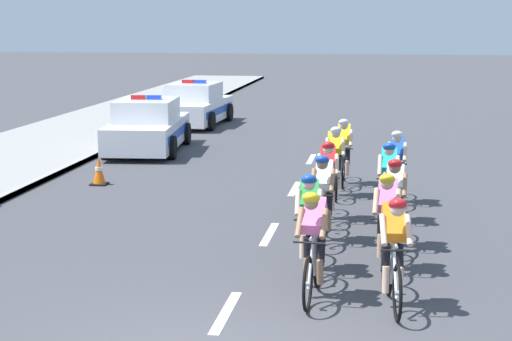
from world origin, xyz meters
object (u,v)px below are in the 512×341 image
at_px(cyclist_lead, 313,242).
at_px(cyclist_tenth, 397,165).
at_px(cyclist_eleventh, 344,150).
at_px(police_car_nearest, 148,127).
at_px(cyclist_second, 394,250).
at_px(cyclist_seventh, 328,179).
at_px(cyclist_fifth, 323,196).
at_px(traffic_cone_mid, 99,171).
at_px(cyclist_eighth, 388,180).
at_px(cyclist_sixth, 394,201).
at_px(cyclist_ninth, 335,160).
at_px(cyclist_third, 309,220).
at_px(cyclist_fourth, 387,220).
at_px(police_car_second, 195,106).

height_order(cyclist_lead, cyclist_tenth, same).
bearing_deg(cyclist_eleventh, police_car_nearest, 145.15).
height_order(cyclist_second, cyclist_seventh, same).
relative_size(cyclist_fifth, traffic_cone_mid, 2.69).
bearing_deg(cyclist_eighth, cyclist_tenth, 84.23).
bearing_deg(cyclist_sixth, cyclist_second, -90.43).
bearing_deg(cyclist_ninth, cyclist_eleventh, 85.10).
height_order(cyclist_third, cyclist_eighth, same).
relative_size(cyclist_fourth, traffic_cone_mid, 2.69).
bearing_deg(cyclist_ninth, cyclist_lead, -88.80).
distance_m(cyclist_lead, cyclist_ninth, 6.61).
distance_m(cyclist_sixth, police_car_second, 16.59).
bearing_deg(traffic_cone_mid, cyclist_second, -48.06).
distance_m(cyclist_tenth, cyclist_eleventh, 2.14).
xyz_separation_m(cyclist_lead, cyclist_sixth, (1.08, 2.75, 0.00)).
bearing_deg(cyclist_ninth, police_car_second, 116.44).
bearing_deg(cyclist_eleventh, cyclist_second, -82.47).
distance_m(cyclist_eighth, police_car_nearest, 10.00).
bearing_deg(cyclist_third, cyclist_eleventh, 88.70).
bearing_deg(cyclist_eighth, cyclist_fifth, -124.07).
relative_size(cyclist_seventh, traffic_cone_mid, 2.69).
relative_size(cyclist_lead, traffic_cone_mid, 2.69).
xyz_separation_m(cyclist_lead, police_car_second, (-5.74, 17.88, -0.11)).
bearing_deg(cyclist_third, cyclist_eighth, 70.72).
relative_size(cyclist_eleventh, police_car_second, 0.39).
relative_size(cyclist_lead, cyclist_third, 1.00).
bearing_deg(police_car_second, cyclist_tenth, -59.56).
height_order(cyclist_sixth, cyclist_eighth, same).
bearing_deg(cyclist_sixth, cyclist_lead, -111.35).
xyz_separation_m(cyclist_tenth, police_car_second, (-6.89, 11.72, -0.11)).
xyz_separation_m(cyclist_lead, cyclist_second, (1.05, -0.19, 0.00)).
height_order(cyclist_seventh, traffic_cone_mid, cyclist_seventh).
xyz_separation_m(cyclist_lead, cyclist_fifth, (-0.09, 2.94, 0.00)).
relative_size(cyclist_third, cyclist_fourth, 1.00).
relative_size(cyclist_third, police_car_nearest, 0.38).
xyz_separation_m(cyclist_lead, cyclist_eighth, (0.98, 4.53, 0.00)).
distance_m(cyclist_third, cyclist_sixth, 1.98).
relative_size(cyclist_seventh, cyclist_eleventh, 1.00).
bearing_deg(police_car_nearest, cyclist_eleventh, -34.85).
distance_m(cyclist_second, cyclist_tenth, 6.36).
height_order(cyclist_second, police_car_second, police_car_second).
xyz_separation_m(cyclist_sixth, cyclist_seventh, (-1.21, 1.73, 0.00)).
bearing_deg(cyclist_tenth, cyclist_eleventh, 123.03).
bearing_deg(cyclist_sixth, cyclist_ninth, 107.48).
xyz_separation_m(cyclist_eighth, cyclist_ninth, (-1.12, 2.08, 0.00)).
distance_m(cyclist_seventh, cyclist_eighth, 1.11).
xyz_separation_m(cyclist_seventh, cyclist_eighth, (1.11, 0.04, 0.00)).
distance_m(cyclist_seventh, cyclist_tenth, 2.10).
relative_size(cyclist_lead, police_car_nearest, 0.38).
height_order(cyclist_fifth, traffic_cone_mid, cyclist_fifth).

